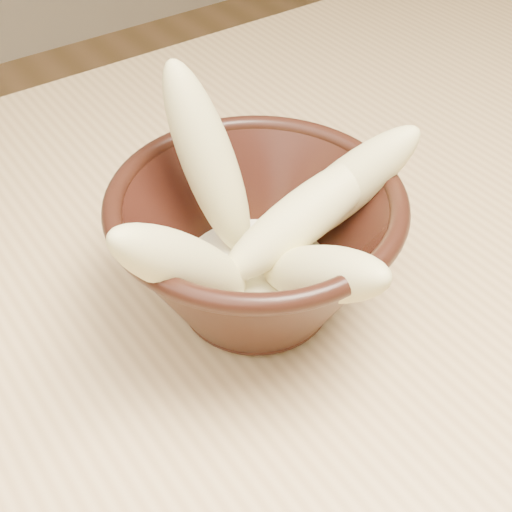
% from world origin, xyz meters
% --- Properties ---
extents(table, '(1.20, 0.80, 0.75)m').
position_xyz_m(table, '(0.00, 0.00, 0.67)').
color(table, tan).
rests_on(table, ground).
extents(bowl, '(0.22, 0.22, 0.12)m').
position_xyz_m(bowl, '(-0.20, -0.05, 0.82)').
color(bowl, black).
rests_on(bowl, table).
extents(milk_puddle, '(0.12, 0.12, 0.02)m').
position_xyz_m(milk_puddle, '(-0.20, -0.05, 0.79)').
color(milk_puddle, '#FEF8CC').
rests_on(milk_puddle, bowl).
extents(banana_upright, '(0.07, 0.10, 0.16)m').
position_xyz_m(banana_upright, '(-0.21, 0.00, 0.87)').
color(banana_upright, '#E3D786').
rests_on(banana_upright, bowl).
extents(banana_left, '(0.14, 0.07, 0.14)m').
position_xyz_m(banana_left, '(-0.27, -0.07, 0.85)').
color(banana_left, '#E3D786').
rests_on(banana_left, bowl).
extents(banana_right, '(0.14, 0.10, 0.13)m').
position_xyz_m(banana_right, '(-0.14, -0.06, 0.85)').
color(banana_right, '#E3D786').
rests_on(banana_right, bowl).
extents(banana_across, '(0.16, 0.05, 0.09)m').
position_xyz_m(banana_across, '(-0.17, -0.06, 0.84)').
color(banana_across, '#E3D786').
rests_on(banana_across, bowl).
extents(banana_front, '(0.04, 0.14, 0.11)m').
position_xyz_m(banana_front, '(-0.20, -0.11, 0.84)').
color(banana_front, '#E3D786').
rests_on(banana_front, bowl).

